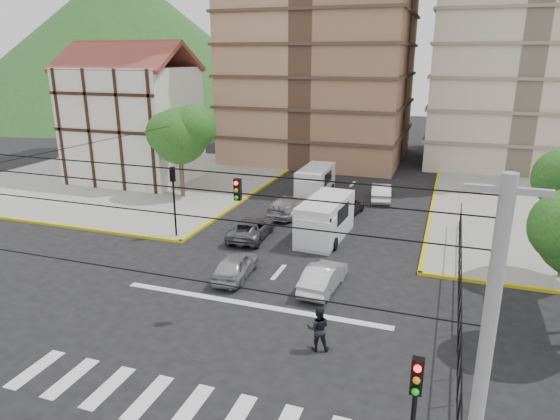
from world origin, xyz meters
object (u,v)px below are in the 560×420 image
at_px(van_right_lane, 324,221).
at_px(car_white_front_right, 323,277).
at_px(traffic_light_se, 414,413).
at_px(van_left_lane, 314,183).
at_px(car_silver_front_left, 236,265).
at_px(pedestrian_crosswalk, 318,328).
at_px(traffic_light_nw, 173,190).

relative_size(van_right_lane, car_white_front_right, 1.46).
distance_m(traffic_light_se, van_left_lane, 29.34).
height_order(car_silver_front_left, pedestrian_crosswalk, pedestrian_crosswalk).
bearing_deg(pedestrian_crosswalk, van_left_lane, -89.98).
bearing_deg(van_right_lane, van_left_lane, 112.46).
height_order(van_right_lane, pedestrian_crosswalk, van_right_lane).
xyz_separation_m(car_white_front_right, pedestrian_crosswalk, (1.12, -5.19, 0.27)).
relative_size(traffic_light_se, car_white_front_right, 1.11).
relative_size(traffic_light_nw, van_right_lane, 0.76).
bearing_deg(car_white_front_right, traffic_light_nw, -16.37).
height_order(traffic_light_se, traffic_light_nw, same).
xyz_separation_m(car_silver_front_left, pedestrian_crosswalk, (5.75, -5.05, 0.25)).
relative_size(van_right_lane, van_left_lane, 1.09).
bearing_deg(van_left_lane, car_white_front_right, -73.27).
height_order(car_white_front_right, pedestrian_crosswalk, pedestrian_crosswalk).
bearing_deg(van_right_lane, pedestrian_crosswalk, -73.01).
xyz_separation_m(van_right_lane, car_silver_front_left, (-2.93, -6.81, -0.57)).
relative_size(car_silver_front_left, pedestrian_crosswalk, 2.12).
xyz_separation_m(van_right_lane, pedestrian_crosswalk, (2.81, -11.86, -0.32)).
height_order(traffic_light_se, car_white_front_right, traffic_light_se).
xyz_separation_m(car_silver_front_left, car_white_front_right, (4.63, 0.13, -0.01)).
distance_m(traffic_light_se, van_right_lane, 19.63).
height_order(car_silver_front_left, car_white_front_right, car_silver_front_left).
bearing_deg(traffic_light_nw, van_left_lane, 64.52).
xyz_separation_m(traffic_light_se, pedestrian_crosswalk, (-3.95, 6.47, -2.19)).
bearing_deg(car_white_front_right, pedestrian_crosswalk, 106.35).
relative_size(car_silver_front_left, car_white_front_right, 0.99).
xyz_separation_m(van_right_lane, van_left_lane, (-3.14, 9.21, -0.08)).
distance_m(traffic_light_se, traffic_light_nw, 22.06).
distance_m(car_silver_front_left, pedestrian_crosswalk, 7.66).
bearing_deg(traffic_light_nw, pedestrian_crosswalk, -38.10).
height_order(traffic_light_se, pedestrian_crosswalk, traffic_light_se).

